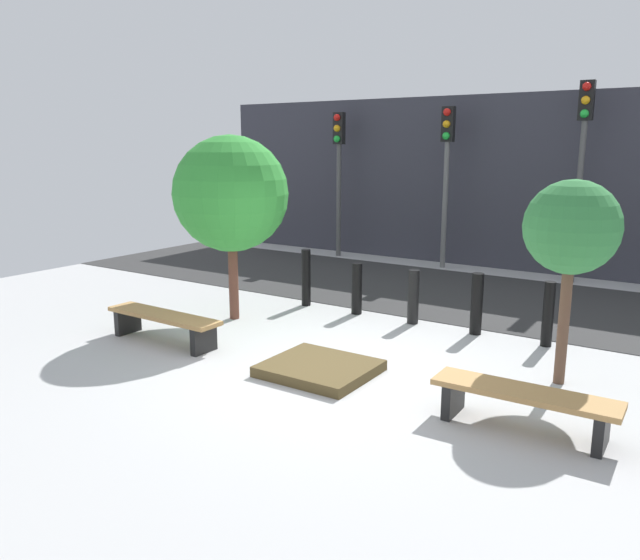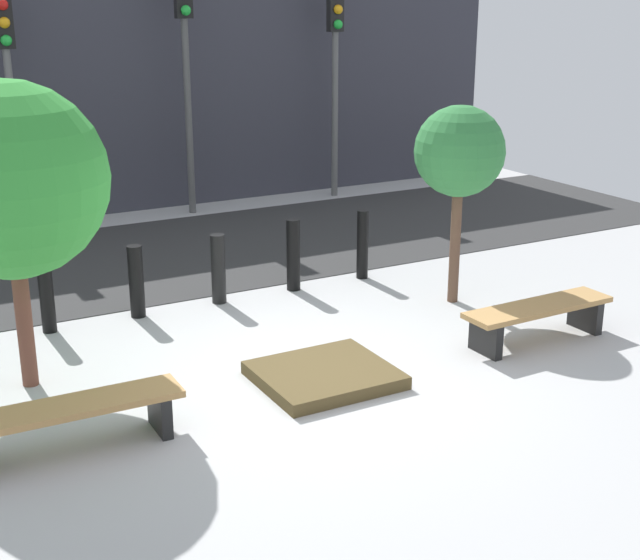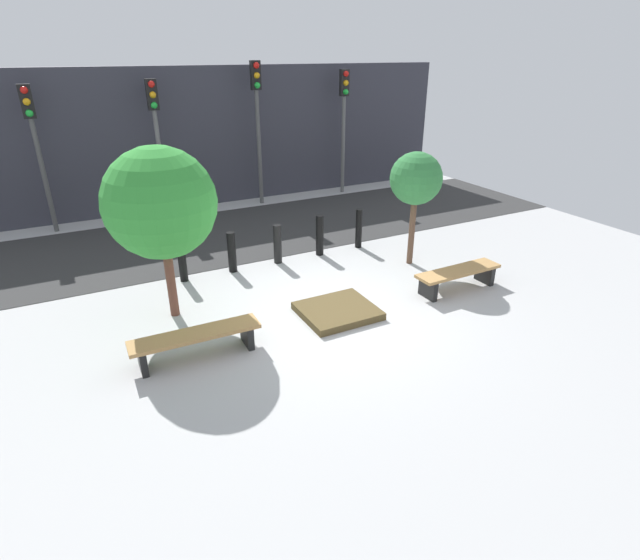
{
  "view_description": "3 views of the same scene",
  "coord_description": "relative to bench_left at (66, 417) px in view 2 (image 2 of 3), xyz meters",
  "views": [
    {
      "loc": [
        4.15,
        -6.3,
        2.85
      ],
      "look_at": [
        0.05,
        -0.13,
        1.24
      ],
      "focal_mm": 35.0,
      "sensor_mm": 36.0,
      "label": 1
    },
    {
      "loc": [
        -4.01,
        -7.25,
        3.74
      ],
      "look_at": [
        -0.02,
        0.0,
        1.06
      ],
      "focal_mm": 50.0,
      "sensor_mm": 36.0,
      "label": 2
    },
    {
      "loc": [
        -3.95,
        -6.97,
        4.36
      ],
      "look_at": [
        -0.29,
        0.07,
        0.69
      ],
      "focal_mm": 28.0,
      "sensor_mm": 36.0,
      "label": 3
    }
  ],
  "objects": [
    {
      "name": "planter_bed",
      "position": [
        2.61,
        0.2,
        -0.25
      ],
      "size": [
        1.32,
        1.18,
        0.13
      ],
      "primitive_type": "cube",
      "color": "brown",
      "rests_on": "ground"
    },
    {
      "name": "bollard_center",
      "position": [
        2.61,
        2.94,
        0.12
      ],
      "size": [
        0.18,
        0.18,
        0.89
      ],
      "primitive_type": "cylinder",
      "color": "black",
      "rests_on": "ground"
    },
    {
      "name": "bollard_far_left",
      "position": [
        0.5,
        2.94,
        0.19
      ],
      "size": [
        0.16,
        0.16,
        1.02
      ],
      "primitive_type": "cylinder",
      "color": "black",
      "rests_on": "ground"
    },
    {
      "name": "tree_behind_right_bench",
      "position": [
        5.23,
        1.55,
        1.57
      ],
      "size": [
        1.11,
        1.11,
        2.47
      ],
      "color": "brown",
      "rests_on": "ground"
    },
    {
      "name": "bollard_right",
      "position": [
        3.67,
        2.94,
        0.15
      ],
      "size": [
        0.18,
        0.18,
        0.95
      ],
      "primitive_type": "cylinder",
      "color": "black",
      "rests_on": "ground"
    },
    {
      "name": "bench_left",
      "position": [
        0.0,
        0.0,
        0.0
      ],
      "size": [
        1.99,
        0.47,
        0.44
      ],
      "rotation": [
        0.0,
        0.0,
        -0.02
      ],
      "color": "black",
      "rests_on": "ground"
    },
    {
      "name": "bollard_far_right",
      "position": [
        4.72,
        2.94,
        0.15
      ],
      "size": [
        0.16,
        0.16,
        0.95
      ],
      "primitive_type": "cylinder",
      "color": "black",
      "rests_on": "ground"
    },
    {
      "name": "traffic_light_east",
      "position": [
        6.97,
        7.62,
        2.31
      ],
      "size": [
        0.28,
        0.27,
        3.83
      ],
      "color": "#585858",
      "rests_on": "ground"
    },
    {
      "name": "building_facade",
      "position": [
        2.61,
        8.48,
        1.66
      ],
      "size": [
        16.2,
        0.5,
        3.97
      ],
      "primitive_type": "cube",
      "color": "#33333D",
      "rests_on": "ground"
    },
    {
      "name": "traffic_light_mid_east",
      "position": [
        4.06,
        7.62,
        2.49
      ],
      "size": [
        0.28,
        0.27,
        4.1
      ],
      "color": "#4F4F4F",
      "rests_on": "ground"
    },
    {
      "name": "traffic_light_mid_west",
      "position": [
        1.16,
        7.62,
        2.23
      ],
      "size": [
        0.28,
        0.27,
        3.69
      ],
      "color": "slate",
      "rests_on": "ground"
    },
    {
      "name": "ground_plane",
      "position": [
        2.61,
        0.26,
        -0.32
      ],
      "size": [
        18.0,
        18.0,
        0.0
      ],
      "primitive_type": "plane",
      "color": "#B2B2B2"
    },
    {
      "name": "tree_behind_left_bench",
      "position": [
        0.0,
        1.55,
        1.75
      ],
      "size": [
        1.87,
        1.87,
        3.01
      ],
      "color": "brown",
      "rests_on": "ground"
    },
    {
      "name": "bollard_left",
      "position": [
        1.56,
        2.94,
        0.12
      ],
      "size": [
        0.18,
        0.18,
        0.89
      ],
      "primitive_type": "cylinder",
      "color": "black",
      "rests_on": "ground"
    },
    {
      "name": "bench_right",
      "position": [
        5.23,
        0.0,
        -0.0
      ],
      "size": [
        1.85,
        0.49,
        0.44
      ],
      "rotation": [
        0.0,
        0.0,
        0.02
      ],
      "color": "black",
      "rests_on": "ground"
    },
    {
      "name": "road_strip",
      "position": [
        2.61,
        5.26,
        -0.32
      ],
      "size": [
        18.0,
        4.15,
        0.01
      ],
      "primitive_type": "cube",
      "color": "#313131",
      "rests_on": "ground"
    }
  ]
}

